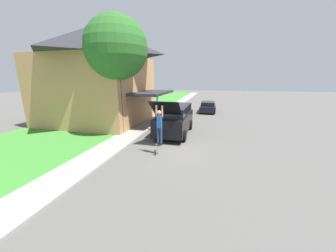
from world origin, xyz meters
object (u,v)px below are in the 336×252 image
(lawn_tree_near, at_px, (116,48))
(car_down_street, at_px, (208,107))
(suv_parked, at_px, (175,119))
(skateboard, at_px, (157,147))
(skateboarder, at_px, (159,124))

(lawn_tree_near, bearing_deg, car_down_street, 63.28)
(car_down_street, bearing_deg, suv_parked, -100.84)
(suv_parked, relative_size, car_down_street, 1.42)
(suv_parked, xyz_separation_m, skateboard, (-0.12, -4.03, -0.79))
(suv_parked, distance_m, skateboard, 4.10)
(lawn_tree_near, xyz_separation_m, skateboard, (3.70, -2.87, -5.67))
(skateboarder, bearing_deg, car_down_street, 82.35)
(lawn_tree_near, bearing_deg, suv_parked, 16.82)
(skateboarder, distance_m, skateboard, 1.36)
(lawn_tree_near, bearing_deg, skateboard, -37.79)
(lawn_tree_near, distance_m, skateboarder, 6.50)
(car_down_street, xyz_separation_m, skateboarder, (-1.95, -14.48, 1.08))
(car_down_street, relative_size, skateboard, 5.34)
(suv_parked, height_order, skateboard, suv_parked)
(skateboard, bearing_deg, car_down_street, 81.69)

